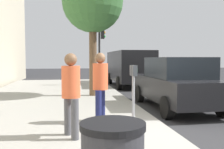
{
  "coord_description": "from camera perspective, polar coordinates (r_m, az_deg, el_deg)",
  "views": [
    {
      "loc": [
        -5.21,
        2.21,
        1.72
      ],
      "look_at": [
        1.38,
        1.14,
        1.3
      ],
      "focal_mm": 40.3,
      "sensor_mm": 36.0,
      "label": 1
    }
  ],
  "objects": [
    {
      "name": "ground_plane",
      "position": [
        5.91,
        13.5,
        -13.43
      ],
      "size": [
        80.0,
        80.0,
        0.0
      ],
      "primitive_type": "plane",
      "color": "#2B2B2D",
      "rests_on": "ground"
    },
    {
      "name": "sidewalk_slab",
      "position": [
        5.52,
        -17.57,
        -13.93
      ],
      "size": [
        28.0,
        6.0,
        0.15
      ],
      "primitive_type": "cube",
      "color": "gray",
      "rests_on": "ground_plane"
    },
    {
      "name": "parking_meter",
      "position": [
        6.26,
        4.89,
        -1.51
      ],
      "size": [
        0.36,
        0.12,
        1.41
      ],
      "color": "gray",
      "rests_on": "sidewalk_slab"
    },
    {
      "name": "pedestrian_at_meter",
      "position": [
        6.18,
        -2.67,
        -1.69
      ],
      "size": [
        0.5,
        0.37,
        1.72
      ],
      "rotation": [
        0.0,
        0.0,
        -1.93
      ],
      "color": "#191E4C",
      "rests_on": "sidewalk_slab"
    },
    {
      "name": "pedestrian_bystander",
      "position": [
        5.06,
        -9.29,
        -3.2
      ],
      "size": [
        0.49,
        0.37,
        1.68
      ],
      "rotation": [
        0.0,
        0.0,
        -1.18
      ],
      "color": "#47474C",
      "rests_on": "sidewalk_slab"
    },
    {
      "name": "parked_sedan_near",
      "position": [
        8.92,
        14.32,
        -1.83
      ],
      "size": [
        4.41,
        1.99,
        1.77
      ],
      "color": "black",
      "rests_on": "ground_plane"
    },
    {
      "name": "parked_van_far",
      "position": [
        15.72,
        3.86,
        1.88
      ],
      "size": [
        5.2,
        2.13,
        2.18
      ],
      "color": "black",
      "rests_on": "ground_plane"
    },
    {
      "name": "street_tree",
      "position": [
        11.01,
        -4.4,
        15.86
      ],
      "size": [
        2.56,
        2.56,
        5.24
      ],
      "color": "brown",
      "rests_on": "sidewalk_slab"
    },
    {
      "name": "traffic_signal",
      "position": [
        15.18,
        -2.52,
        6.81
      ],
      "size": [
        0.24,
        0.44,
        3.6
      ],
      "color": "black",
      "rests_on": "sidewalk_slab"
    }
  ]
}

